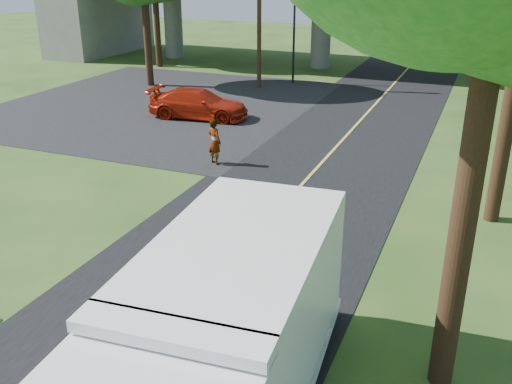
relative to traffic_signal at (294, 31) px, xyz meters
The scene contains 10 objects.
ground 26.87m from the traffic_signal, 77.01° to the right, with size 120.00×120.00×0.00m, color #274317.
road 17.38m from the traffic_signal, 69.44° to the right, with size 7.00×90.00×0.02m, color black.
parking_lot 9.96m from the traffic_signal, 122.01° to the right, with size 16.00×18.00×0.01m, color black.
lane_line 17.38m from the traffic_signal, 69.44° to the right, with size 0.12×90.00×0.01m, color gold.
overpass 8.59m from the traffic_signal, 45.00° to the left, with size 54.00×10.00×7.30m.
traffic_signal is the anchor object (origin of this frame).
utility_pole 2.86m from the traffic_signal, 126.87° to the right, with size 1.60×0.26×9.00m.
step_van 28.70m from the traffic_signal, 73.39° to the right, with size 3.31×7.61×3.11m.
red_sedan 10.23m from the traffic_signal, 99.03° to the right, with size 2.01×4.94×1.43m, color #A31C0A.
pedestrian 15.96m from the traffic_signal, 81.99° to the right, with size 0.65×0.42×1.77m, color gray.
Camera 1 is at (5.56, -8.27, 7.38)m, focal length 40.00 mm.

